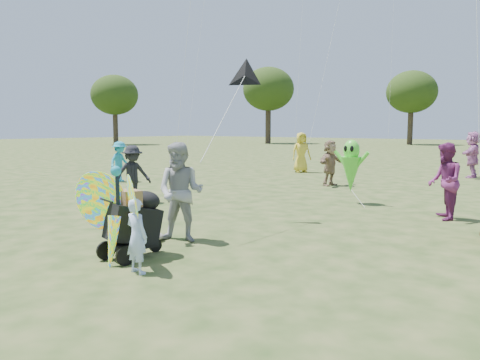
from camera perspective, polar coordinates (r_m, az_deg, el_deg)
name	(u,v)px	position (r m, az deg, el deg)	size (l,w,h in m)	color
ground	(191,258)	(7.57, -5.95, -9.42)	(160.00, 160.00, 0.00)	#51592B
child_girl	(137,236)	(6.80, -12.47, -6.69)	(0.39, 0.26, 1.07)	#B3CBFE
adult_man	(181,192)	(8.48, -7.25, -1.50)	(0.88, 0.68, 1.80)	#9D9CA2
grey_bag	(150,236)	(8.77, -10.89, -6.72)	(0.53, 0.44, 0.17)	gray
crowd_b	(133,174)	(13.21, -12.94, 0.72)	(1.02, 0.58, 1.58)	black
crowd_d	(330,163)	(16.91, 10.93, 2.07)	(1.51, 0.48, 1.62)	#93755A
crowd_e	(445,181)	(11.39, 23.69, -0.14)	(0.84, 0.66, 1.74)	#752762
crowd_g	(301,152)	(21.73, 7.47, 3.36)	(0.90, 0.58, 1.84)	gold
crowd_i	(120,162)	(18.43, -14.44, 2.19)	(0.99, 0.57, 1.53)	#2294B8
crowd_j	(473,155)	(21.45, 26.49, 2.79)	(1.77, 0.56, 1.91)	#B96AA9
jogging_stroller	(135,219)	(7.61, -12.65, -4.71)	(0.66, 1.11, 1.09)	black
butterfly_kite	(115,216)	(7.30, -14.95, -4.22)	(1.74, 0.75, 1.70)	orange
delta_kite_rig	(245,76)	(10.45, 0.57, 12.52)	(1.22, 2.58, 2.15)	black
alien_kite	(351,168)	(13.00, 13.38, 1.43)	(1.12, 0.69, 1.74)	#4FDE34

